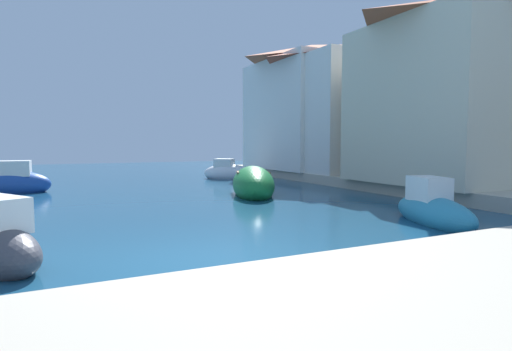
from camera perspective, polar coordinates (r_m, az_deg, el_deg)
ground at (r=7.85m, az=-7.55°, el=-11.48°), size 80.00×80.00×0.00m
quay_promenade at (r=9.72m, az=18.32°, el=-7.05°), size 44.00×32.00×0.50m
moored_boat_0 at (r=17.46m, az=-0.38°, el=-1.21°), size 3.30×5.02×1.54m
moored_boat_3 at (r=20.84m, az=-30.75°, el=-0.90°), size 3.46×1.59×1.68m
moored_boat_4 at (r=12.23m, az=23.02°, el=-4.35°), size 2.05×3.57×1.45m
moored_boat_5 at (r=25.17m, az=-3.90°, el=0.40°), size 3.13×2.96×1.47m
waterfront_building_main at (r=19.91m, az=25.33°, el=10.62°), size 7.05×6.98×7.75m
waterfront_building_annex at (r=26.40m, az=9.92°, el=9.15°), size 6.25×8.97×7.58m
waterfront_building_far at (r=28.04m, az=7.53°, el=9.38°), size 6.80×8.15×8.04m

